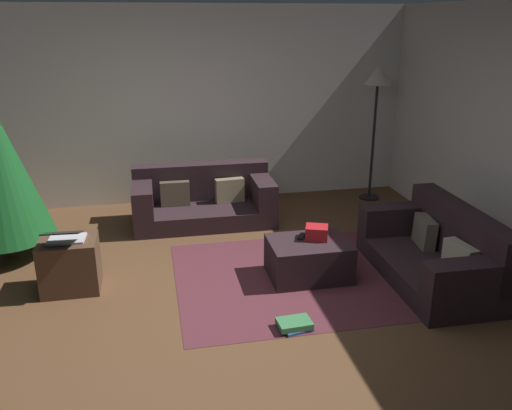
# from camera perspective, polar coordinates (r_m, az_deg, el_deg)

# --- Properties ---
(ground_plane) EXTENTS (6.40, 6.40, 0.00)m
(ground_plane) POSITION_cam_1_polar(r_m,az_deg,el_deg) (4.72, -4.69, -11.43)
(ground_plane) COLOR brown
(rear_partition) EXTENTS (6.40, 0.12, 2.60)m
(rear_partition) POSITION_cam_1_polar(r_m,az_deg,el_deg) (7.26, -8.09, 10.49)
(rear_partition) COLOR silver
(rear_partition) RESTS_ON ground_plane
(couch_left) EXTENTS (1.71, 0.86, 0.68)m
(couch_left) POSITION_cam_1_polar(r_m,az_deg,el_deg) (6.65, -5.75, 0.60)
(couch_left) COLOR #2D1E23
(couch_left) RESTS_ON ground_plane
(couch_right) EXTENTS (0.88, 1.68, 0.71)m
(couch_right) POSITION_cam_1_polar(r_m,az_deg,el_deg) (5.45, 19.22, -4.84)
(couch_right) COLOR #2D1E23
(couch_right) RESTS_ON ground_plane
(ottoman) EXTENTS (0.77, 0.58, 0.38)m
(ottoman) POSITION_cam_1_polar(r_m,az_deg,el_deg) (5.24, 5.69, -5.81)
(ottoman) COLOR #2D1E23
(ottoman) RESTS_ON ground_plane
(gift_box) EXTENTS (0.26, 0.25, 0.13)m
(gift_box) POSITION_cam_1_polar(r_m,az_deg,el_deg) (5.20, 6.57, -2.97)
(gift_box) COLOR red
(gift_box) RESTS_ON ottoman
(tv_remote) EXTENTS (0.12, 0.16, 0.02)m
(tv_remote) POSITION_cam_1_polar(r_m,az_deg,el_deg) (5.24, 4.93, -3.39)
(tv_remote) COLOR black
(tv_remote) RESTS_ON ottoman
(side_table) EXTENTS (0.52, 0.44, 0.50)m
(side_table) POSITION_cam_1_polar(r_m,az_deg,el_deg) (5.26, -19.43, -6.09)
(side_table) COLOR #4C3323
(side_table) RESTS_ON ground_plane
(laptop) EXTENTS (0.35, 0.41, 0.18)m
(laptop) POSITION_cam_1_polar(r_m,az_deg,el_deg) (5.08, -19.92, -3.26)
(laptop) COLOR silver
(laptop) RESTS_ON side_table
(book_stack) EXTENTS (0.29, 0.26, 0.08)m
(book_stack) POSITION_cam_1_polar(r_m,az_deg,el_deg) (4.47, 4.21, -12.74)
(book_stack) COLOR #2D5193
(book_stack) RESTS_ON ground_plane
(corner_lamp) EXTENTS (0.36, 0.36, 1.83)m
(corner_lamp) POSITION_cam_1_polar(r_m,az_deg,el_deg) (7.34, 12.97, 12.37)
(corner_lamp) COLOR black
(corner_lamp) RESTS_ON ground_plane
(area_rug) EXTENTS (2.60, 2.00, 0.01)m
(area_rug) POSITION_cam_1_polar(r_m,az_deg,el_deg) (5.32, 5.63, -7.61)
(area_rug) COLOR #55262F
(area_rug) RESTS_ON ground_plane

